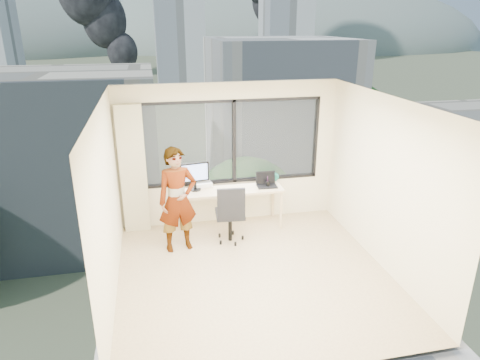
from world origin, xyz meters
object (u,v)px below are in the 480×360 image
object	(u,v)px
person	(178,200)
game_console	(203,184)
desk	(233,207)
handbag	(273,177)
chair	(230,212)
laptop	(267,181)
monitor	(195,176)

from	to	relation	value
person	game_console	xyz separation A→B (m)	(0.52, 0.87, -0.09)
desk	handbag	bearing A→B (deg)	11.97
chair	laptop	size ratio (longest dim) A/B	2.83
chair	person	world-z (taller)	person
desk	monitor	world-z (taller)	monitor
desk	handbag	distance (m)	0.94
desk	chair	distance (m)	0.58
chair	game_console	xyz separation A→B (m)	(-0.36, 0.78, 0.25)
chair	person	size ratio (longest dim) A/B	0.61
monitor	laptop	distance (m)	1.31
game_console	chair	bearing A→B (deg)	-73.75
chair	monitor	xyz separation A→B (m)	(-0.52, 0.61, 0.47)
handbag	game_console	bearing A→B (deg)	170.73
person	laptop	size ratio (longest dim) A/B	4.62
monitor	game_console	size ratio (longest dim) A/B	1.67
chair	person	distance (m)	0.94
handbag	desk	bearing A→B (deg)	-174.31
laptop	desk	bearing A→B (deg)	178.06
person	desk	bearing A→B (deg)	20.22
person	handbag	world-z (taller)	person
game_console	laptop	distance (m)	1.18
chair	game_console	distance (m)	0.90
monitor	laptop	size ratio (longest dim) A/B	1.36
laptop	chair	bearing A→B (deg)	-145.30
handbag	monitor	bearing A→B (deg)	177.75
desk	chair	size ratio (longest dim) A/B	1.68
chair	handbag	world-z (taller)	chair
game_console	laptop	bearing A→B (deg)	-22.69
desk	monitor	xyz separation A→B (m)	(-0.67, 0.07, 0.63)
monitor	handbag	bearing A→B (deg)	-4.16
laptop	handbag	size ratio (longest dim) A/B	1.53
person	laptop	xyz separation A→B (m)	(1.66, 0.58, -0.01)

